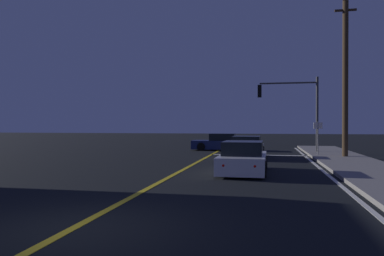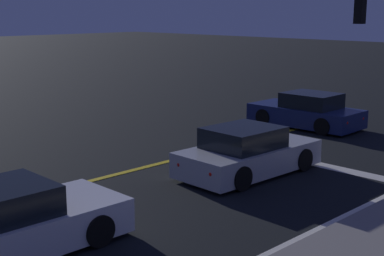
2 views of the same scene
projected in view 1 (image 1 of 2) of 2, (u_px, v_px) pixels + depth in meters
The scene contains 11 objects.
ground_plane at pixel (73, 229), 7.25m from camera, with size 160.00×160.00×0.00m, color black.
sidewalk_right at pixel (371, 172), 15.51m from camera, with size 3.20×36.16×0.15m, color gray.
lane_line_center at pixel (185, 169), 17.10m from camera, with size 0.20×34.15×0.01m, color gold.
lane_line_edge_right at pixel (325, 172), 15.88m from camera, with size 0.16×34.15×0.01m, color silver.
stop_bar at pixel (259, 155), 24.84m from camera, with size 6.36×0.50×0.01m, color silver.
car_distant_tail_silver at pixel (247, 148), 22.83m from camera, with size 2.08×4.29×1.34m.
car_lead_oncoming_navy at pixel (220, 143), 29.76m from camera, with size 4.36×2.05×1.34m.
car_mid_block_white at pixel (243, 159), 15.69m from camera, with size 1.99×4.48×1.34m.
traffic_signal_near_right at pixel (294, 102), 26.58m from camera, with size 4.23×0.28×5.43m.
utility_pole_right at pixel (345, 71), 22.17m from camera, with size 1.47×0.34×10.25m.
street_sign_corner at pixel (318, 133), 23.61m from camera, with size 0.56×0.13×2.23m.
Camera 1 is at (3.71, -6.63, 2.02)m, focal length 34.87 mm.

